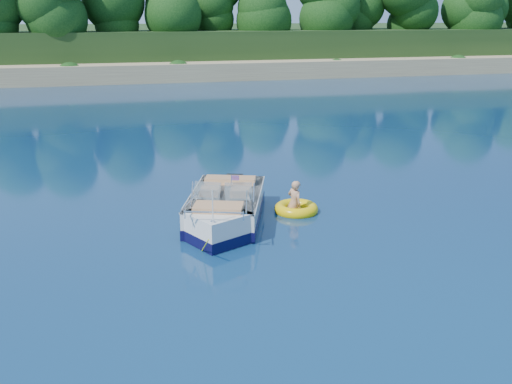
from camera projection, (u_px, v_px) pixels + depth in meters
ground at (275, 224)px, 15.25m from camera, size 160.00×160.00×0.00m
shoreline at (133, 51)px, 73.81m from camera, size 170.00×59.00×6.00m
treeline at (145, 13)px, 51.47m from camera, size 150.00×7.12×8.19m
motorboat at (225, 211)px, 15.18m from camera, size 2.92×4.98×1.73m
tow_tube at (296, 209)px, 16.15m from camera, size 1.56×1.56×0.33m
boy at (293, 213)px, 16.06m from camera, size 0.62×0.80×1.43m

